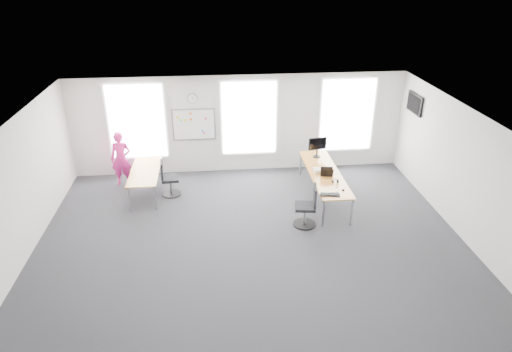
{
  "coord_description": "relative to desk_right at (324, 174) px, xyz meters",
  "views": [
    {
      "loc": [
        -0.78,
        -9.04,
        6.05
      ],
      "look_at": [
        0.24,
        1.2,
        1.1
      ],
      "focal_mm": 32.0,
      "sensor_mm": 36.0,
      "label": 1
    }
  ],
  "objects": [
    {
      "name": "ceiling",
      "position": [
        -2.18,
        -1.94,
        2.29
      ],
      "size": [
        10.0,
        10.0,
        0.0
      ],
      "primitive_type": "plane",
      "rotation": [
        3.14,
        0.0,
        0.0
      ],
      "color": "silver",
      "rests_on": "ground"
    },
    {
      "name": "wall_clock",
      "position": [
        -3.53,
        2.03,
        1.64
      ],
      "size": [
        0.3,
        0.04,
        0.3
      ],
      "primitive_type": "cylinder",
      "rotation": [
        1.57,
        0.0,
        0.0
      ],
      "color": "gray",
      "rests_on": "wall_back"
    },
    {
      "name": "whiteboard",
      "position": [
        -3.53,
        2.03,
        0.84
      ],
      "size": [
        1.2,
        0.03,
        0.9
      ],
      "primitive_type": "cube",
      "color": "white",
      "rests_on": "wall_back"
    },
    {
      "name": "mouse",
      "position": [
        0.22,
        -1.09,
        0.07
      ],
      "size": [
        0.06,
        0.1,
        0.04
      ],
      "primitive_type": "ellipsoid",
      "rotation": [
        0.0,
        0.0,
        0.0
      ],
      "color": "black",
      "rests_on": "desk_right"
    },
    {
      "name": "keyboard",
      "position": [
        -0.17,
        -1.3,
        0.06
      ],
      "size": [
        0.51,
        0.29,
        0.02
      ],
      "primitive_type": "cube",
      "rotation": [
        0.0,
        0.0,
        -0.27
      ],
      "color": "black",
      "rests_on": "desk_right"
    },
    {
      "name": "chair_left",
      "position": [
        -4.28,
        0.59,
        -0.27
      ],
      "size": [
        0.54,
        0.54,
        1.01
      ],
      "rotation": [
        0.0,
        0.0,
        1.66
      ],
      "color": "black",
      "rests_on": "ground"
    },
    {
      "name": "wall_front",
      "position": [
        -2.18,
        -5.94,
        0.79
      ],
      "size": [
        10.0,
        0.0,
        10.0
      ],
      "primitive_type": "plane",
      "rotation": [
        -1.57,
        0.0,
        0.0
      ],
      "color": "silver",
      "rests_on": "ground"
    },
    {
      "name": "lens_cap",
      "position": [
        0.1,
        -0.91,
        0.05
      ],
      "size": [
        0.07,
        0.07,
        0.01
      ],
      "primitive_type": "cylinder",
      "rotation": [
        0.0,
        0.0,
        0.06
      ],
      "color": "black",
      "rests_on": "desk_right"
    },
    {
      "name": "person",
      "position": [
        -5.65,
        1.38,
        0.09
      ],
      "size": [
        0.61,
        0.43,
        1.61
      ],
      "primitive_type": "imported",
      "rotation": [
        0.0,
        0.0,
        -0.07
      ],
      "color": "#E62687",
      "rests_on": "ground"
    },
    {
      "name": "wall_back",
      "position": [
        -2.18,
        2.06,
        0.79
      ],
      "size": [
        10.0,
        0.0,
        10.0
      ],
      "primitive_type": "plane",
      "rotation": [
        1.57,
        0.0,
        0.0
      ],
      "color": "silver",
      "rests_on": "ground"
    },
    {
      "name": "wall_left",
      "position": [
        -7.18,
        -1.94,
        0.79
      ],
      "size": [
        0.0,
        10.0,
        10.0
      ],
      "primitive_type": "plane",
      "rotation": [
        1.57,
        0.0,
        1.57
      ],
      "color": "silver",
      "rests_on": "ground"
    },
    {
      "name": "wall_right",
      "position": [
        2.82,
        -1.94,
        0.79
      ],
      "size": [
        0.0,
        10.0,
        10.0
      ],
      "primitive_type": "plane",
      "rotation": [
        1.57,
        0.0,
        -1.57
      ],
      "color": "silver",
      "rests_on": "ground"
    },
    {
      "name": "headphones",
      "position": [
        0.12,
        -0.64,
        0.09
      ],
      "size": [
        0.16,
        0.09,
        0.1
      ],
      "rotation": [
        0.0,
        0.0,
        0.34
      ],
      "color": "black",
      "rests_on": "desk_right"
    },
    {
      "name": "window_right",
      "position": [
        1.12,
        2.03,
        0.99
      ],
      "size": [
        1.6,
        0.06,
        2.2
      ],
      "primitive_type": "cube",
      "color": "white",
      "rests_on": "wall_back"
    },
    {
      "name": "laptop_sleeve",
      "position": [
        -0.0,
        -0.26,
        0.18
      ],
      "size": [
        0.33,
        0.22,
        0.26
      ],
      "rotation": [
        0.0,
        0.0,
        -0.16
      ],
      "color": "black",
      "rests_on": "desk_right"
    },
    {
      "name": "window_left",
      "position": [
        -5.18,
        2.03,
        0.99
      ],
      "size": [
        1.6,
        0.06,
        2.2
      ],
      "primitive_type": "cube",
      "color": "white",
      "rests_on": "wall_back"
    },
    {
      "name": "window_mid",
      "position": [
        -1.88,
        2.03,
        0.99
      ],
      "size": [
        1.6,
        0.06,
        2.2
      ],
      "primitive_type": "cube",
      "color": "white",
      "rests_on": "wall_back"
    },
    {
      "name": "desk_left",
      "position": [
        -4.9,
        0.68,
        -0.05
      ],
      "size": [
        0.79,
        1.96,
        0.72
      ],
      "color": "gold",
      "rests_on": "ground"
    },
    {
      "name": "tv",
      "position": [
        2.77,
        1.06,
        1.59
      ],
      "size": [
        0.06,
        0.9,
        0.55
      ],
      "primitive_type": "cube",
      "color": "black",
      "rests_on": "wall_right"
    },
    {
      "name": "floor",
      "position": [
        -2.18,
        -1.94,
        -0.71
      ],
      "size": [
        10.0,
        10.0,
        0.0
      ],
      "primitive_type": "plane",
      "color": "#252429",
      "rests_on": "ground"
    },
    {
      "name": "desk_right",
      "position": [
        0.0,
        0.0,
        0.0
      ],
      "size": [
        0.83,
        3.12,
        0.76
      ],
      "color": "gold",
      "rests_on": "ground"
    },
    {
      "name": "monitor",
      "position": [
        0.02,
        1.07,
        0.41
      ],
      "size": [
        0.54,
        0.22,
        0.61
      ],
      "rotation": [
        0.0,
        0.0,
        0.16
      ],
      "color": "black",
      "rests_on": "desk_right"
    },
    {
      "name": "paper_stack",
      "position": [
        -0.14,
        0.04,
        0.1
      ],
      "size": [
        0.33,
        0.26,
        0.11
      ],
      "primitive_type": "cube",
      "rotation": [
        0.0,
        0.0,
        0.1
      ],
      "color": "beige",
      "rests_on": "desk_right"
    },
    {
      "name": "chair_right",
      "position": [
        -0.73,
        -1.39,
        -0.24
      ],
      "size": [
        0.57,
        0.57,
        1.07
      ],
      "rotation": [
        0.0,
        0.0,
        -1.73
      ],
      "color": "black",
      "rests_on": "ground"
    }
  ]
}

